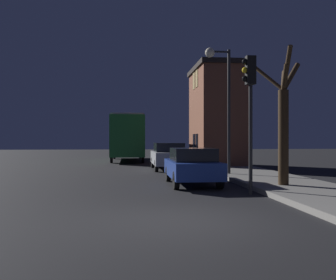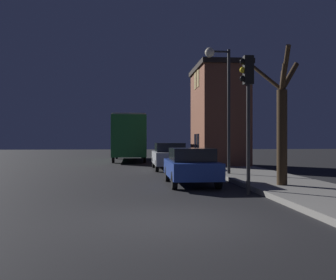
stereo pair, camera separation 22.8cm
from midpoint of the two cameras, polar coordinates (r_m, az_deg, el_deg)
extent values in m
plane|color=black|center=(8.19, 1.87, -12.16)|extent=(120.00, 120.00, 0.00)
cube|color=brown|center=(24.81, 7.97, 3.45)|extent=(2.89, 5.19, 6.09)
cube|color=black|center=(25.21, 7.97, 10.72)|extent=(3.13, 5.43, 0.30)
cube|color=black|center=(23.97, 4.85, -0.36)|extent=(0.03, 0.70, 1.10)
cube|color=black|center=(24.97, 4.43, -0.35)|extent=(0.03, 0.70, 1.10)
cube|color=#E5C67F|center=(24.29, 4.85, 9.33)|extent=(0.03, 0.70, 1.10)
cube|color=#E5C67F|center=(25.27, 4.43, 8.96)|extent=(0.03, 0.70, 1.10)
cylinder|color=#28282B|center=(17.57, 9.62, 4.29)|extent=(0.14, 0.14, 5.74)
cylinder|color=#28282B|center=(17.88, 8.19, 13.20)|extent=(0.90, 0.09, 0.09)
sphere|color=#F4EAC6|center=(17.77, 6.74, 13.12)|extent=(0.45, 0.45, 0.45)
cylinder|color=#28282B|center=(12.11, 12.67, 0.09)|extent=(0.12, 0.12, 3.49)
cube|color=black|center=(12.31, 12.67, 10.36)|extent=(0.30, 0.24, 0.90)
sphere|color=black|center=(12.31, 11.86, 11.64)|extent=(0.20, 0.20, 0.20)
sphere|color=yellow|center=(12.26, 11.86, 10.40)|extent=(0.20, 0.20, 0.20)
sphere|color=black|center=(12.21, 11.86, 9.16)|extent=(0.20, 0.20, 0.20)
cylinder|color=#382819|center=(13.56, 17.44, 0.39)|extent=(0.35, 0.35, 3.29)
cylinder|color=#382819|center=(13.98, 18.46, 9.13)|extent=(0.84, 0.46, 1.06)
cylinder|color=#382819|center=(13.43, 17.67, 9.15)|extent=(0.34, 0.78, 0.90)
cylinder|color=#382819|center=(14.39, 17.53, 8.65)|extent=(0.77, 1.38, 1.01)
cylinder|color=#382819|center=(13.29, 17.90, 10.35)|extent=(0.36, 1.14, 1.39)
cylinder|color=#382819|center=(14.06, 14.87, 9.50)|extent=(1.07, 1.16, 1.26)
cube|color=#1E6B33|center=(31.28, -5.71, 0.54)|extent=(2.52, 9.50, 3.06)
cube|color=black|center=(31.29, -5.71, 1.54)|extent=(2.54, 8.74, 1.10)
cube|color=#B2B2B2|center=(31.34, -5.71, 3.44)|extent=(2.40, 9.02, 0.12)
cylinder|color=black|center=(34.40, -3.73, -2.06)|extent=(0.18, 0.96, 0.96)
cylinder|color=black|center=(34.41, -7.63, -2.06)|extent=(0.18, 0.96, 0.96)
cylinder|color=black|center=(28.24, -3.36, -2.51)|extent=(0.18, 0.96, 0.96)
cylinder|color=black|center=(28.25, -8.11, -2.51)|extent=(0.18, 0.96, 0.96)
cube|color=navy|center=(14.42, 3.93, -4.37)|extent=(1.74, 3.93, 0.61)
cube|color=black|center=(14.19, 4.06, -2.23)|extent=(1.53, 2.05, 0.49)
cylinder|color=black|center=(15.84, 5.96, -5.09)|extent=(0.18, 0.64, 0.64)
cylinder|color=black|center=(15.61, 0.32, -5.16)|extent=(0.18, 0.64, 0.64)
cylinder|color=black|center=(13.35, 8.14, -6.04)|extent=(0.18, 0.64, 0.64)
cylinder|color=black|center=(13.08, 1.46, -6.17)|extent=(0.18, 0.64, 0.64)
cube|color=#B7BABF|center=(21.77, 0.45, -2.72)|extent=(1.78, 4.57, 0.72)
cube|color=black|center=(21.52, 0.51, -1.12)|extent=(1.57, 2.38, 0.51)
cylinder|color=black|center=(23.36, 2.03, -3.41)|extent=(0.18, 0.66, 0.66)
cylinder|color=black|center=(23.20, -1.90, -3.43)|extent=(0.18, 0.66, 0.66)
cylinder|color=black|center=(20.42, 3.12, -3.91)|extent=(0.18, 0.66, 0.66)
cylinder|color=black|center=(20.24, -1.38, -3.94)|extent=(0.18, 0.66, 0.66)
camera|label=1|loc=(0.11, -89.64, 0.00)|focal=40.00mm
camera|label=2|loc=(0.11, 90.36, 0.00)|focal=40.00mm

